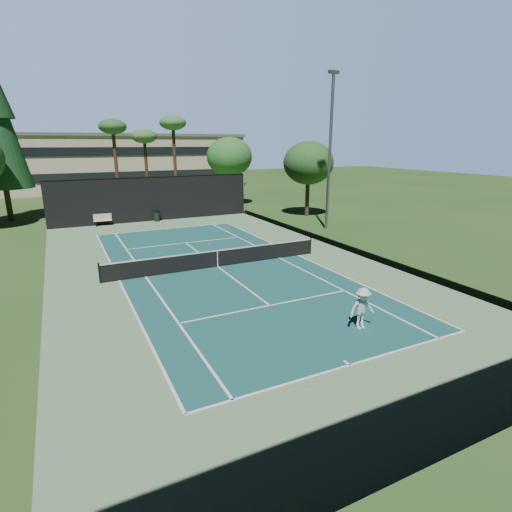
{
  "coord_description": "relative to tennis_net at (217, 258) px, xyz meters",
  "views": [
    {
      "loc": [
        -7.78,
        -20.79,
        6.92
      ],
      "look_at": [
        1.0,
        -3.0,
        1.3
      ],
      "focal_mm": 28.0,
      "sensor_mm": 36.0,
      "label": 1
    }
  ],
  "objects": [
    {
      "name": "ground",
      "position": [
        0.0,
        0.0,
        -0.56
      ],
      "size": [
        160.0,
        160.0,
        0.0
      ],
      "primitive_type": "plane",
      "color": "#294D1D",
      "rests_on": "ground"
    },
    {
      "name": "apron_slab",
      "position": [
        0.0,
        0.0,
        -0.55
      ],
      "size": [
        18.0,
        32.0,
        0.01
      ],
      "primitive_type": "cube",
      "color": "#658B61",
      "rests_on": "ground"
    },
    {
      "name": "court_surface",
      "position": [
        0.0,
        0.0,
        -0.55
      ],
      "size": [
        10.97,
        23.77,
        0.01
      ],
      "primitive_type": "cube",
      "color": "#195252",
      "rests_on": "ground"
    },
    {
      "name": "court_lines",
      "position": [
        0.0,
        0.0,
        -0.54
      ],
      "size": [
        11.07,
        23.87,
        0.01
      ],
      "color": "white",
      "rests_on": "ground"
    },
    {
      "name": "tennis_net",
      "position": [
        0.0,
        0.0,
        0.0
      ],
      "size": [
        12.9,
        0.1,
        1.1
      ],
      "color": "black",
      "rests_on": "ground"
    },
    {
      "name": "fence",
      "position": [
        0.0,
        0.06,
        1.45
      ],
      "size": [
        18.04,
        32.05,
        4.03
      ],
      "color": "black",
      "rests_on": "ground"
    },
    {
      "name": "player",
      "position": [
        2.13,
        -9.91,
        0.27
      ],
      "size": [
        1.12,
        0.71,
        1.66
      ],
      "primitive_type": "imported",
      "rotation": [
        0.0,
        0.0,
        -0.09
      ],
      "color": "silver",
      "rests_on": "ground"
    },
    {
      "name": "tennis_ball_a",
      "position": [
        -1.98,
        -12.44,
        -0.52
      ],
      "size": [
        0.07,
        0.07,
        0.07
      ],
      "primitive_type": "sphere",
      "color": "#B5D430",
      "rests_on": "ground"
    },
    {
      "name": "tennis_ball_b",
      "position": [
        -2.36,
        4.34,
        -0.52
      ],
      "size": [
        0.08,
        0.08,
        0.08
      ],
      "primitive_type": "sphere",
      "color": "#B2CD2E",
      "rests_on": "ground"
    },
    {
      "name": "tennis_ball_c",
      "position": [
        1.35,
        5.18,
        -0.52
      ],
      "size": [
        0.08,
        0.08,
        0.08
      ],
      "primitive_type": "sphere",
      "color": "yellow",
      "rests_on": "ground"
    },
    {
      "name": "tennis_ball_d",
      "position": [
        -3.31,
        2.58,
        -0.52
      ],
      "size": [
        0.07,
        0.07,
        0.07
      ],
      "primitive_type": "sphere",
      "color": "#C9D630",
      "rests_on": "ground"
    },
    {
      "name": "park_bench",
      "position": [
        -4.59,
        15.78,
        -0.01
      ],
      "size": [
        1.5,
        0.45,
        1.02
      ],
      "color": "beige",
      "rests_on": "ground"
    },
    {
      "name": "trash_bin",
      "position": [
        0.06,
        15.62,
        -0.08
      ],
      "size": [
        0.56,
        0.56,
        0.95
      ],
      "color": "black",
      "rests_on": "ground"
    },
    {
      "name": "palm_a",
      "position": [
        -2.0,
        24.0,
        7.63
      ],
      "size": [
        2.8,
        2.8,
        9.32
      ],
      "color": "#492D1F",
      "rests_on": "ground"
    },
    {
      "name": "palm_b",
      "position": [
        1.5,
        26.0,
        6.8
      ],
      "size": [
        2.8,
        2.8,
        8.42
      ],
      "color": "#432A1C",
      "rests_on": "ground"
    },
    {
      "name": "palm_c",
      "position": [
        4.0,
        23.0,
        8.05
      ],
      "size": [
        2.8,
        2.8,
        9.77
      ],
      "color": "#45311D",
      "rests_on": "ground"
    },
    {
      "name": "decid_tree_a",
      "position": [
        10.0,
        22.0,
        4.86
      ],
      "size": [
        5.12,
        5.12,
        7.62
      ],
      "color": "#46321E",
      "rests_on": "ground"
    },
    {
      "name": "decid_tree_b",
      "position": [
        14.0,
        12.0,
        4.52
      ],
      "size": [
        4.8,
        4.8,
        7.14
      ],
      "color": "#4A351F",
      "rests_on": "ground"
    },
    {
      "name": "campus_building",
      "position": [
        0.0,
        45.98,
        3.65
      ],
      "size": [
        40.5,
        12.5,
        8.3
      ],
      "color": "beige",
      "rests_on": "ground"
    },
    {
      "name": "light_pole",
      "position": [
        12.0,
        6.0,
        5.9
      ],
      "size": [
        0.9,
        0.25,
        12.22
      ],
      "color": "gray",
      "rests_on": "ground"
    }
  ]
}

